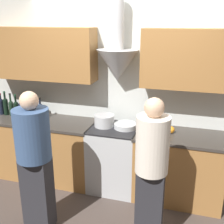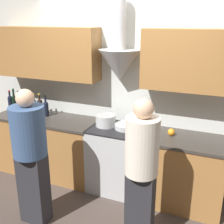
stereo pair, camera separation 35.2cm
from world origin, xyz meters
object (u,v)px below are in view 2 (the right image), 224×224
object	(u,v)px
wine_bottle_1	(14,102)
mixing_bowl	(126,126)
wine_bottle_3	(24,105)
wine_bottle_6	(40,106)
wine_bottle_5	(35,106)
wine_bottle_7	(46,108)
person_foreground_left	(31,153)
orange_fruit	(171,132)
stove_range	(115,158)
wine_bottle_0	(10,102)
wine_bottle_2	(19,104)
person_foreground_right	(141,170)
stock_pot	(106,120)
wine_bottle_4	(28,106)

from	to	relation	value
wine_bottle_1	mixing_bowl	bearing A→B (deg)	-0.62
wine_bottle_3	mixing_bowl	distance (m)	1.64
wine_bottle_6	wine_bottle_5	bearing A→B (deg)	-177.84
wine_bottle_7	person_foreground_left	size ratio (longest dim) A/B	0.20
wine_bottle_3	person_foreground_left	distance (m)	1.37
wine_bottle_3	orange_fruit	size ratio (longest dim) A/B	3.77
wine_bottle_6	wine_bottle_7	size ratio (longest dim) A/B	1.07
wine_bottle_1	person_foreground_left	size ratio (longest dim) A/B	0.23
stove_range	wine_bottle_0	world-z (taller)	wine_bottle_0
wine_bottle_1	wine_bottle_3	distance (m)	0.19
wine_bottle_1	wine_bottle_0	bearing A→B (deg)	175.99
stove_range	wine_bottle_3	world-z (taller)	wine_bottle_3
wine_bottle_2	wine_bottle_6	size ratio (longest dim) A/B	1.01
orange_fruit	person_foreground_right	size ratio (longest dim) A/B	0.06
wine_bottle_0	stock_pot	xyz separation A→B (m)	(1.63, -0.03, -0.06)
wine_bottle_3	wine_bottle_4	bearing A→B (deg)	-0.99
orange_fruit	stove_range	bearing A→B (deg)	-177.76
wine_bottle_3	wine_bottle_4	xyz separation A→B (m)	(0.08, -0.00, -0.00)
wine_bottle_3	wine_bottle_5	bearing A→B (deg)	4.91
wine_bottle_1	stove_range	bearing A→B (deg)	-1.70
stove_range	wine_bottle_7	bearing A→B (deg)	177.35
wine_bottle_0	wine_bottle_2	distance (m)	0.18
wine_bottle_3	wine_bottle_5	world-z (taller)	wine_bottle_3
wine_bottle_5	wine_bottle_6	world-z (taller)	wine_bottle_6
wine_bottle_2	wine_bottle_5	world-z (taller)	wine_bottle_2
stock_pot	person_foreground_left	xyz separation A→B (m)	(-0.45, -1.00, -0.10)
stock_pot	mixing_bowl	size ratio (longest dim) A/B	0.90
wine_bottle_1	person_foreground_left	bearing A→B (deg)	-43.41
orange_fruit	wine_bottle_7	bearing A→B (deg)	179.29
wine_bottle_0	wine_bottle_7	distance (m)	0.66
wine_bottle_3	wine_bottle_7	distance (m)	0.39
wine_bottle_5	wine_bottle_0	bearing A→B (deg)	178.95
stock_pot	wine_bottle_6	bearing A→B (deg)	178.40
wine_bottle_2	wine_bottle_7	world-z (taller)	wine_bottle_2
mixing_bowl	person_foreground_left	distance (m)	1.26
wine_bottle_1	wine_bottle_6	distance (m)	0.47
wine_bottle_3	wine_bottle_7	bearing A→B (deg)	2.93
wine_bottle_2	mixing_bowl	size ratio (longest dim) A/B	1.12
wine_bottle_7	mixing_bowl	size ratio (longest dim) A/B	1.04
stove_range	wine_bottle_4	size ratio (longest dim) A/B	2.79
wine_bottle_1	orange_fruit	world-z (taller)	wine_bottle_1
mixing_bowl	stock_pot	bearing A→B (deg)	-178.16
orange_fruit	wine_bottle_5	bearing A→B (deg)	179.47
wine_bottle_2	wine_bottle_6	distance (m)	0.38
stock_pot	person_foreground_left	world-z (taller)	person_foreground_left
stock_pot	wine_bottle_0	bearing A→B (deg)	178.77
wine_bottle_3	stove_range	bearing A→B (deg)	-1.21
wine_bottle_6	stove_range	bearing A→B (deg)	-2.41
wine_bottle_3	wine_bottle_7	world-z (taller)	wine_bottle_3
wine_bottle_2	wine_bottle_3	size ratio (longest dim) A/B	1.00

